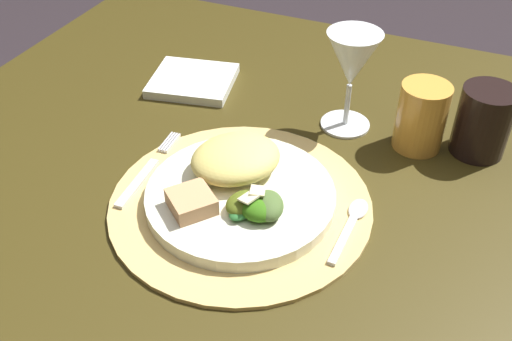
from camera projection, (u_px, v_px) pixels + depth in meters
dining_table at (308, 275)px, 0.88m from camera, size 1.23×0.98×0.74m
placemat at (241, 203)px, 0.75m from camera, size 0.34×0.34×0.01m
dinner_plate at (240, 196)px, 0.75m from camera, size 0.24×0.24×0.02m
pasta_serving at (236, 158)px, 0.76m from camera, size 0.15×0.16×0.04m
salad_greens at (256, 206)px, 0.70m from camera, size 0.08×0.07×0.03m
bread_piece at (191, 202)px, 0.71m from camera, size 0.07×0.07×0.02m
fork at (146, 172)px, 0.79m from camera, size 0.02×0.17×0.00m
spoon at (353, 220)px, 0.72m from camera, size 0.02×0.12×0.01m
napkin at (193, 81)px, 0.98m from camera, size 0.15×0.14×0.01m
wine_glass at (352, 63)px, 0.83m from camera, size 0.08×0.08×0.15m
amber_tumbler at (421, 117)px, 0.82m from camera, size 0.07×0.07×0.10m
dark_tumbler at (483, 121)px, 0.81m from camera, size 0.08×0.08×0.10m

